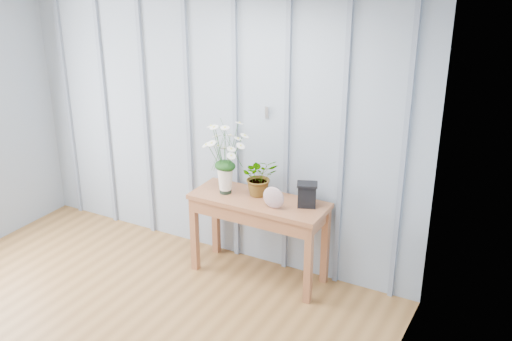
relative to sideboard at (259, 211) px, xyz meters
The scene contains 6 objects.
room_shell 1.84m from the sideboard, 119.55° to the right, with size 4.00×4.50×2.50m.
sideboard is the anchor object (origin of this frame).
daisy_vase 0.61m from the sideboard, behind, with size 0.46×0.35×0.65m.
spider_plant 0.30m from the sideboard, 113.75° to the left, with size 0.31×0.27×0.34m, color #103911.
felt_disc_vessel 0.30m from the sideboard, 28.43° to the right, with size 0.19×0.05×0.19m, color #804A5A.
carved_box 0.48m from the sideboard, ahead, with size 0.21×0.19×0.21m.
Camera 1 is at (2.80, -2.10, 2.89)m, focal length 42.00 mm.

